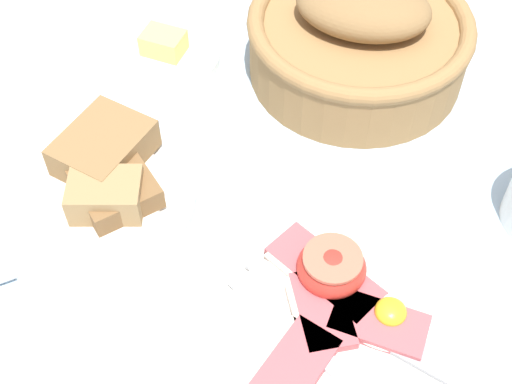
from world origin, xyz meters
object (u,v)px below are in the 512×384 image
breakfast_plate (337,335)px  butter_dish (165,53)px  bread_basket (359,38)px  bread_plate (96,186)px

breakfast_plate → butter_dish: breakfast_plate is taller
bread_basket → breakfast_plate: bearing=-64.4°
bread_basket → butter_dish: 0.19m
breakfast_plate → bread_basket: bearing=115.6°
breakfast_plate → butter_dish: (-0.29, 0.18, -0.00)m
breakfast_plate → bread_basket: size_ratio=1.13×
breakfast_plate → butter_dish: 0.34m
bread_plate → bread_basket: size_ratio=0.85×
breakfast_plate → bread_plate: (-0.23, 0.01, 0.00)m
breakfast_plate → bread_basket: (-0.13, 0.26, 0.03)m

